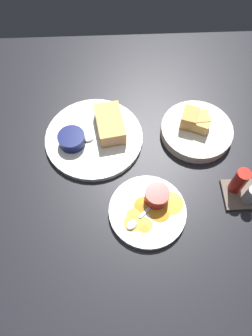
# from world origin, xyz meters

# --- Properties ---
(ground_plane) EXTENTS (1.10, 1.10, 0.03)m
(ground_plane) POSITION_xyz_m (0.00, 0.00, -0.01)
(ground_plane) COLOR black
(plate_sandwich_main) EXTENTS (0.29, 0.29, 0.02)m
(plate_sandwich_main) POSITION_xyz_m (-0.07, -0.12, 0.01)
(plate_sandwich_main) COLOR white
(plate_sandwich_main) RESTS_ON ground_plane
(sandwich_half_near) EXTENTS (0.14, 0.10, 0.05)m
(sandwich_half_near) POSITION_xyz_m (-0.10, -0.07, 0.04)
(sandwich_half_near) COLOR tan
(sandwich_half_near) RESTS_ON plate_sandwich_main
(ramekin_dark_sauce) EXTENTS (0.08, 0.08, 0.03)m
(ramekin_dark_sauce) POSITION_xyz_m (-0.05, -0.18, 0.03)
(ramekin_dark_sauce) COLOR #0C144C
(ramekin_dark_sauce) RESTS_ON plate_sandwich_main
(spoon_by_dark_ramekin) EXTENTS (0.03, 0.10, 0.01)m
(spoon_by_dark_ramekin) POSITION_xyz_m (-0.06, -0.13, 0.02)
(spoon_by_dark_ramekin) COLOR silver
(spoon_by_dark_ramekin) RESTS_ON plate_sandwich_main
(plate_chips_companion) EXTENTS (0.20, 0.20, 0.02)m
(plate_chips_companion) POSITION_xyz_m (0.17, 0.02, 0.01)
(plate_chips_companion) COLOR white
(plate_chips_companion) RESTS_ON ground_plane
(ramekin_light_gravy) EXTENTS (0.06, 0.06, 0.04)m
(ramekin_light_gravy) POSITION_xyz_m (0.14, 0.05, 0.04)
(ramekin_light_gravy) COLOR maroon
(ramekin_light_gravy) RESTS_ON plate_chips_companion
(spoon_by_gravy_ramekin) EXTENTS (0.08, 0.08, 0.01)m
(spoon_by_gravy_ramekin) POSITION_xyz_m (0.20, -0.01, 0.02)
(spoon_by_gravy_ramekin) COLOR silver
(spoon_by_gravy_ramekin) RESTS_ON plate_chips_companion
(plantain_chip_scatter) EXTENTS (0.13, 0.18, 0.01)m
(plantain_chip_scatter) POSITION_xyz_m (0.18, 0.03, 0.02)
(plantain_chip_scatter) COLOR gold
(plantain_chip_scatter) RESTS_ON plate_chips_companion
(bread_basket_rear) EXTENTS (0.22, 0.22, 0.08)m
(bread_basket_rear) POSITION_xyz_m (-0.08, 0.19, 0.02)
(bread_basket_rear) COLOR silver
(bread_basket_rear) RESTS_ON ground_plane
(condiment_caddy) EXTENTS (0.09, 0.09, 0.10)m
(condiment_caddy) POSITION_xyz_m (0.13, 0.27, 0.03)
(condiment_caddy) COLOR brown
(condiment_caddy) RESTS_ON ground_plane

